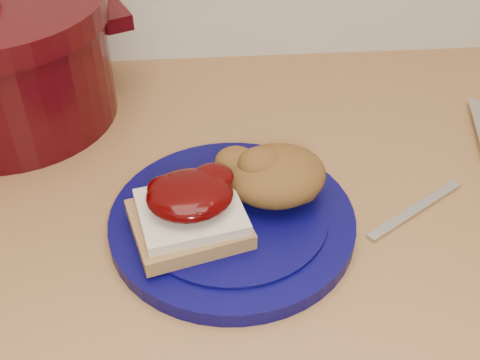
{
  "coord_description": "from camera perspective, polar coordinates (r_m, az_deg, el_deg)",
  "views": [
    {
      "loc": [
        -0.08,
        0.95,
        1.36
      ],
      "look_at": [
        -0.04,
        1.44,
        0.95
      ],
      "focal_mm": 45.0,
      "sensor_mm": 36.0,
      "label": 1
    }
  ],
  "objects": [
    {
      "name": "sandwich",
      "position": [
        0.61,
        -4.8,
        -2.88
      ],
      "size": [
        0.13,
        0.12,
        0.06
      ],
      "rotation": [
        0.0,
        0.0,
        0.17
      ],
      "color": "olive",
      "rests_on": "plate"
    },
    {
      "name": "stuffing_mound",
      "position": [
        0.65,
        3.51,
        0.43
      ],
      "size": [
        0.12,
        0.11,
        0.05
      ],
      "primitive_type": "ellipsoid",
      "rotation": [
        0.0,
        0.0,
        0.17
      ],
      "color": "brown",
      "rests_on": "plate"
    },
    {
      "name": "plate",
      "position": [
        0.65,
        -0.74,
        -3.95
      ],
      "size": [
        0.3,
        0.3,
        0.02
      ],
      "primitive_type": "cylinder",
      "rotation": [
        0.0,
        0.0,
        0.17
      ],
      "color": "#06043F",
      "rests_on": "wood_countertop"
    },
    {
      "name": "dutch_oven",
      "position": [
        0.84,
        -21.67,
        10.64
      ],
      "size": [
        0.38,
        0.38,
        0.18
      ],
      "rotation": [
        0.0,
        0.0,
        0.4
      ],
      "color": "#350508",
      "rests_on": "wood_countertop"
    },
    {
      "name": "butter_knife",
      "position": [
        0.7,
        16.34,
        -2.64
      ],
      "size": [
        0.13,
        0.09,
        0.0
      ],
      "primitive_type": "cube",
      "rotation": [
        0.0,
        0.0,
        0.58
      ],
      "color": "silver",
      "rests_on": "wood_countertop"
    },
    {
      "name": "pepper_grinder",
      "position": [
        0.89,
        -16.92,
        11.78
      ],
      "size": [
        0.07,
        0.07,
        0.13
      ],
      "rotation": [
        0.0,
        0.0,
        0.32
      ],
      "color": "black",
      "rests_on": "wood_countertop"
    }
  ]
}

